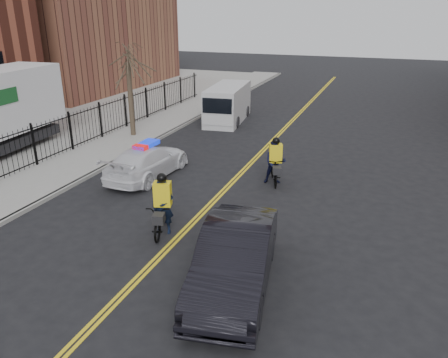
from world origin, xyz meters
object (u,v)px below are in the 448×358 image
cyclist_far (275,165)px  police_cruiser (147,161)px  cyclist_near (164,212)px  cargo_van (227,104)px  dark_sedan (235,259)px

cyclist_far → police_cruiser: bearing=171.8°
police_cruiser → cyclist_far: (5.35, 1.17, 0.09)m
cyclist_near → cyclist_far: 5.92m
police_cruiser → cyclist_far: bearing=-165.2°
cyclist_near → cyclist_far: bearing=50.6°
cargo_van → cyclist_near: (3.34, -14.87, -0.39)m
police_cruiser → cyclist_near: size_ratio=2.16×
police_cruiser → dark_sedan: 8.86m
police_cruiser → cyclist_near: 5.29m
police_cruiser → cyclist_near: (3.09, -4.30, 0.02)m
cargo_van → cyclist_near: cargo_van is taller
dark_sedan → cyclist_far: 7.51m
police_cruiser → cargo_van: size_ratio=0.86×
cargo_van → police_cruiser: bearing=-95.5°
police_cruiser → cargo_van: (-0.26, 10.57, 0.41)m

